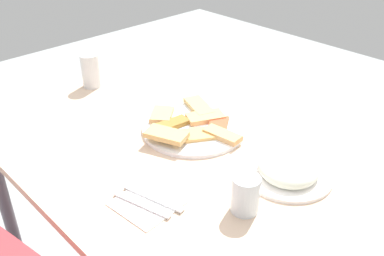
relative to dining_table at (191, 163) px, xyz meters
The scene contains 8 objects.
dining_table is the anchor object (origin of this frame).
pide_platter 0.11m from the dining_table, 48.81° to the right, with size 0.33×0.32×0.04m.
salad_plate_greens 0.32m from the dining_table, 166.82° to the right, with size 0.23×0.23×0.06m.
soda_can 0.54m from the dining_table, ahead, with size 0.07×0.07×0.12m, color silver.
drinking_glass 0.34m from the dining_table, 159.21° to the left, with size 0.07×0.07×0.09m, color silver.
paper_napkin 0.30m from the dining_table, 115.77° to the left, with size 0.14×0.14×0.00m, color white.
fork 0.29m from the dining_table, 117.40° to the left, with size 0.17×0.02×0.01m, color silver.
spoon 0.32m from the dining_table, 114.30° to the left, with size 0.16×0.01×0.01m, color silver.
Camera 1 is at (-0.77, 0.73, 1.45)m, focal length 40.30 mm.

